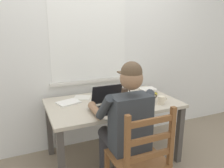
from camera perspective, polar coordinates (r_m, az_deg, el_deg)
ground_plane at (r=2.77m, az=0.15°, el=-18.43°), size 8.00×8.00×0.00m
back_wall at (r=2.78m, az=-4.06°, el=10.27°), size 6.00×0.08×2.60m
desk at (r=2.49m, az=0.16°, el=-6.42°), size 1.42×0.84×0.70m
seated_person at (r=2.01m, az=3.32°, el=-9.69°), size 0.50×0.60×1.26m
wooden_chair at (r=1.90m, az=7.24°, el=-19.02°), size 0.42×0.42×0.95m
laptop at (r=2.26m, az=-0.49°, el=-4.95°), size 0.33×0.30×0.23m
computer_mouse at (r=2.34m, az=6.46°, el=-5.27°), size 0.06×0.10×0.03m
coffee_mug_white at (r=2.43m, az=12.70°, el=-4.12°), size 0.11×0.07×0.09m
coffee_mug_dark at (r=2.48m, az=10.05°, el=-3.40°), size 0.12×0.09×0.10m
coffee_mug_spare at (r=2.61m, az=3.31°, el=-2.23°), size 0.12×0.08×0.10m
book_stack_main at (r=2.74m, az=9.31°, el=-1.87°), size 0.21×0.16×0.07m
paper_pile_near_laptop at (r=2.31m, az=0.98°, el=-5.74°), size 0.20×0.17×0.02m
paper_pile_back_corner at (r=2.45m, az=-11.24°, el=-4.73°), size 0.27×0.23×0.02m
paper_pile_side at (r=2.61m, az=-7.77°, el=-3.49°), size 0.24×0.23×0.01m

